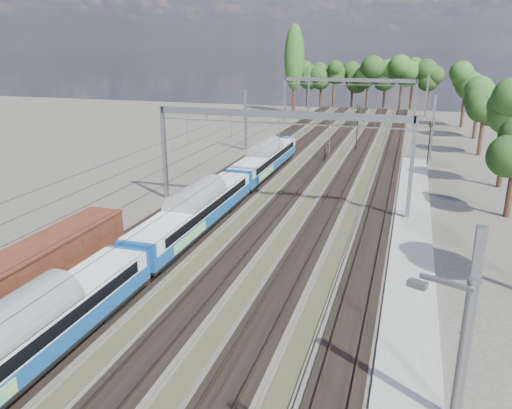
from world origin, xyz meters
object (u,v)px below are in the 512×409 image
(emu_train, at_px, (194,207))
(freight_boxcar, at_px, (47,263))
(signal_near, at_px, (357,123))
(worker, at_px, (325,155))
(signal_far, at_px, (430,138))

(emu_train, xyz_separation_m, freight_boxcar, (-4.50, -11.53, -0.35))
(freight_boxcar, xyz_separation_m, signal_near, (12.91, 49.09, 2.06))
(worker, xyz_separation_m, signal_near, (3.00, 8.42, 3.09))
(emu_train, bearing_deg, signal_near, 77.38)
(emu_train, relative_size, signal_near, 9.08)
(emu_train, height_order, worker, emu_train)
(signal_near, distance_m, signal_far, 11.88)
(worker, height_order, signal_near, signal_near)
(freight_boxcar, bearing_deg, signal_far, 61.88)
(freight_boxcar, xyz_separation_m, worker, (9.91, 40.67, -1.04))
(emu_train, distance_m, worker, 29.67)
(worker, bearing_deg, signal_near, -43.31)
(emu_train, relative_size, signal_far, 10.41)
(emu_train, distance_m, signal_near, 38.53)
(emu_train, height_order, signal_far, signal_far)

